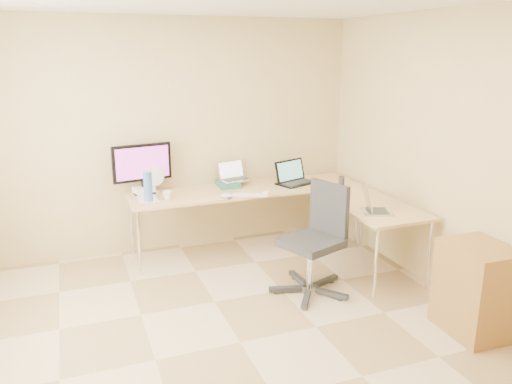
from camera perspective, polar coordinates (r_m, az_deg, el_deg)
name	(u,v)px	position (r m, az deg, el deg)	size (l,w,h in m)	color
floor	(240,343)	(4.20, -1.80, -16.54)	(4.50, 4.50, 0.00)	#CCB48C
wall_back	(174,137)	(5.81, -9.17, 6.15)	(4.50, 4.50, 0.00)	tan
wall_front	(461,349)	(1.85, 22.06, -16.01)	(4.50, 4.50, 0.00)	tan
wall_right	(468,163)	(4.77, 22.72, 3.07)	(4.50, 4.50, 0.00)	tan
desk_main	(247,219)	(5.85, -0.99, -3.04)	(2.65, 0.70, 0.73)	tan
desk_return	(368,237)	(5.42, 12.45, -4.96)	(0.70, 1.30, 0.73)	tan
monitor	(142,169)	(5.61, -12.63, 2.55)	(0.64, 0.21, 0.55)	black
book_stack	(228,184)	(5.84, -3.21, 0.91)	(0.22, 0.31, 0.05)	#215949
laptop_center	(235,171)	(5.86, -2.43, 2.34)	(0.34, 0.26, 0.22)	silver
laptop_black	(296,172)	(5.93, 4.52, 2.20)	(0.43, 0.32, 0.27)	black
keyboard	(250,195)	(5.45, -0.73, -0.34)	(0.39, 0.11, 0.02)	white
mouse	(266,193)	(5.51, 1.10, -0.07)	(0.09, 0.06, 0.03)	white
mug	(167,195)	(5.38, -9.92, -0.37)	(0.10, 0.10, 0.09)	white
cd_stack	(226,197)	(5.37, -3.35, -0.54)	(0.13, 0.13, 0.03)	#AFAEC4
water_bottle	(148,187)	(5.32, -12.04, 0.58)	(0.09, 0.09, 0.31)	#3C5FA8
papers	(147,199)	(5.45, -12.11, -0.75)	(0.19, 0.27, 0.01)	white
white_box	(144,190)	(5.66, -12.49, 0.22)	(0.21, 0.15, 0.08)	white
desk_fan	(154,181)	(5.66, -11.39, 1.27)	(0.21, 0.21, 0.27)	silver
black_cup	(342,181)	(5.90, 9.58, 1.17)	(0.07, 0.07, 0.11)	#2A2625
laptop_return	(378,201)	(5.00, 13.53, -1.03)	(0.26, 0.33, 0.22)	silver
office_chair	(311,243)	(4.79, 6.17, -5.73)	(0.63, 0.63, 1.05)	black
cabinet	(476,291)	(4.55, 23.47, -10.14)	(0.45, 0.56, 0.78)	brown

